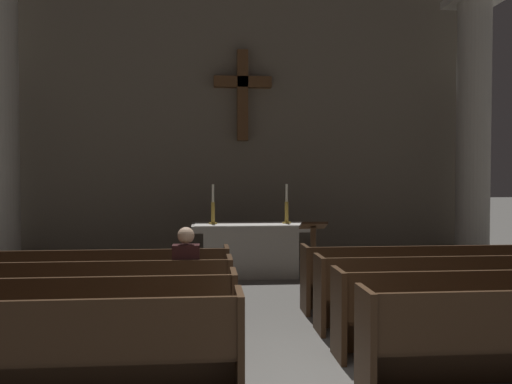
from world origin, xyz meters
TOP-DOWN VIEW (x-y plane):
  - pew_left_row_1 at (-2.21, -0.04)m, footprint 3.38×0.50m
  - pew_left_row_2 at (-2.21, 0.93)m, footprint 3.38×0.50m
  - pew_left_row_3 at (-2.21, 1.90)m, footprint 3.38×0.50m
  - pew_left_row_4 at (-2.21, 2.87)m, footprint 3.38×0.50m
  - pew_right_row_2 at (2.21, 0.93)m, footprint 3.38×0.50m
  - pew_right_row_3 at (2.21, 1.90)m, footprint 3.38×0.50m
  - pew_right_row_4 at (2.21, 2.87)m, footprint 3.38×0.50m
  - column_left_third at (-4.90, 6.69)m, footprint 1.07×1.07m
  - column_right_third at (4.90, 6.69)m, footprint 1.07×1.07m
  - altar at (0.00, 5.68)m, footprint 2.20×0.90m
  - candlestick_left at (-0.70, 5.68)m, footprint 0.16×0.16m
  - candlestick_right at (0.70, 5.68)m, footprint 0.16×0.16m
  - apse_with_cross at (0.00, 8.03)m, footprint 10.94×0.49m
  - lectern at (0.98, 4.48)m, footprint 0.44×0.36m
  - lone_worshipper at (-1.07, 1.94)m, footprint 0.32×0.43m

SIDE VIEW (x-z plane):
  - pew_left_row_1 at x=-2.21m, z-range 0.00..0.95m
  - pew_left_row_2 at x=-2.21m, z-range 0.00..0.95m
  - pew_left_row_3 at x=-2.21m, z-range 0.00..0.95m
  - pew_left_row_4 at x=-2.21m, z-range 0.00..0.95m
  - pew_right_row_2 at x=2.21m, z-range 0.00..0.95m
  - pew_right_row_3 at x=2.21m, z-range 0.00..0.95m
  - pew_right_row_4 at x=2.21m, z-range 0.00..0.95m
  - altar at x=0.00m, z-range 0.03..1.04m
  - lectern at x=0.98m, z-range -0.03..1.13m
  - lone_worshipper at x=-1.07m, z-range 0.03..1.35m
  - candlestick_left at x=-0.70m, z-range 0.88..1.63m
  - candlestick_right at x=0.70m, z-range 0.88..1.63m
  - column_left_third at x=-4.90m, z-range -0.08..5.68m
  - column_right_third at x=4.90m, z-range -0.08..5.68m
  - apse_with_cross at x=0.00m, z-range 0.00..6.77m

